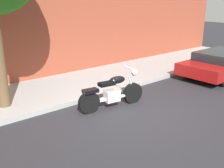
% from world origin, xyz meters
% --- Properties ---
extents(ground_plane, '(60.00, 60.00, 0.00)m').
position_xyz_m(ground_plane, '(0.00, 0.00, 0.00)').
color(ground_plane, '#28282D').
extents(sidewalk, '(21.61, 2.93, 0.14)m').
position_xyz_m(sidewalk, '(0.00, 2.85, 0.07)').
color(sidewalk, '#9F9F9F').
rests_on(sidewalk, ground).
extents(motorcycle, '(2.15, 0.73, 1.13)m').
position_xyz_m(motorcycle, '(0.01, 0.51, 0.45)').
color(motorcycle, black).
rests_on(motorcycle, ground).
extents(parked_car_red, '(4.31, 1.90, 1.03)m').
position_xyz_m(parked_car_red, '(5.82, 0.22, 0.55)').
color(parked_car_red, black).
rests_on(parked_car_red, ground).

